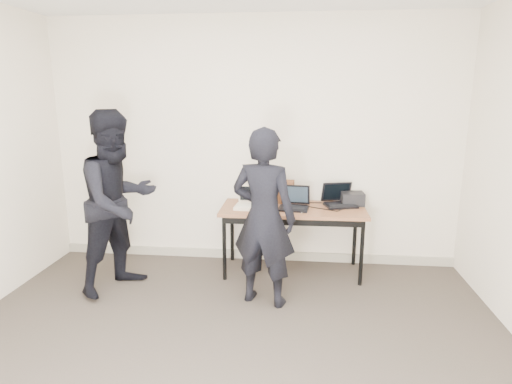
# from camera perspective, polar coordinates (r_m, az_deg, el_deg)

# --- Properties ---
(room) EXTENTS (4.60, 4.60, 2.80)m
(room) POSITION_cam_1_polar(r_m,az_deg,el_deg) (2.54, -5.99, 0.59)
(room) COLOR #3E362F
(room) RESTS_ON ground
(desk) EXTENTS (1.51, 0.66, 0.72)m
(desk) POSITION_cam_1_polar(r_m,az_deg,el_deg) (4.50, 4.94, -2.83)
(desk) COLOR brown
(desk) RESTS_ON ground
(laptop_beige) EXTENTS (0.30, 0.29, 0.22)m
(laptop_beige) POSITION_cam_1_polar(r_m,az_deg,el_deg) (4.47, -0.92, -1.52)
(laptop_beige) COLOR beige
(laptop_beige) RESTS_ON desk
(laptop_center) EXTENTS (0.33, 0.32, 0.23)m
(laptop_center) POSITION_cam_1_polar(r_m,az_deg,el_deg) (4.46, 5.10, -1.51)
(laptop_center) COLOR black
(laptop_center) RESTS_ON desk
(laptop_right) EXTENTS (0.39, 0.38, 0.23)m
(laptop_right) POSITION_cam_1_polar(r_m,az_deg,el_deg) (4.64, 11.00, -1.11)
(laptop_right) COLOR black
(laptop_right) RESTS_ON desk
(leather_satchel) EXTENTS (0.38, 0.21, 0.25)m
(leather_satchel) POSITION_cam_1_polar(r_m,az_deg,el_deg) (4.68, 2.83, 0.18)
(leather_satchel) COLOR brown
(leather_satchel) RESTS_ON desk
(tissue) EXTENTS (0.13, 0.10, 0.08)m
(tissue) POSITION_cam_1_polar(r_m,az_deg,el_deg) (4.65, 3.23, 2.07)
(tissue) COLOR white
(tissue) RESTS_ON leather_satchel
(equipment_box) EXTENTS (0.25, 0.21, 0.14)m
(equipment_box) POSITION_cam_1_polar(r_m,az_deg,el_deg) (4.69, 12.74, -0.86)
(equipment_box) COLOR black
(equipment_box) RESTS_ON desk
(power_brick) EXTENTS (0.08, 0.05, 0.03)m
(power_brick) POSITION_cam_1_polar(r_m,az_deg,el_deg) (4.33, 2.00, -2.44)
(power_brick) COLOR black
(power_brick) RESTS_ON desk
(cables) EXTENTS (1.16, 0.42, 0.01)m
(cables) POSITION_cam_1_polar(r_m,az_deg,el_deg) (4.48, 5.54, -2.08)
(cables) COLOR black
(cables) RESTS_ON desk
(person_typist) EXTENTS (0.67, 0.53, 1.62)m
(person_typist) POSITION_cam_1_polar(r_m,az_deg,el_deg) (3.81, 1.03, -3.48)
(person_typist) COLOR black
(person_typist) RESTS_ON ground
(person_observer) EXTENTS (1.00, 1.07, 1.75)m
(person_observer) POSITION_cam_1_polar(r_m,az_deg,el_deg) (4.29, -17.83, -1.26)
(person_observer) COLOR black
(person_observer) RESTS_ON ground
(baseboard) EXTENTS (4.50, 0.03, 0.10)m
(baseboard) POSITION_cam_1_polar(r_m,az_deg,el_deg) (5.04, -0.40, -8.33)
(baseboard) COLOR #A19A85
(baseboard) RESTS_ON ground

